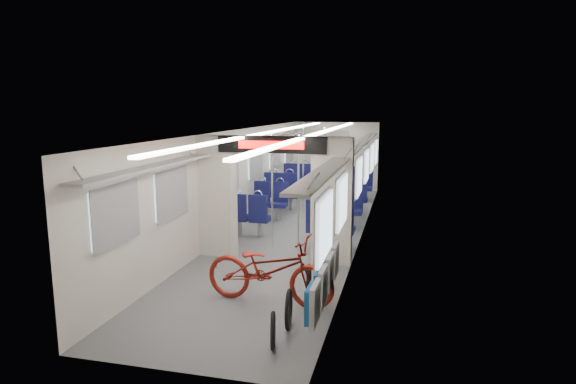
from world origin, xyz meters
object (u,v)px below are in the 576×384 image
Objects in this scene: seat_bay_far_right at (353,187)px; stanchion_far_left at (303,171)px; bike_hoop_a at (273,332)px; seat_bay_near_right at (337,212)px; bike_hoop_b at (289,311)px; bike_hoop_c at (309,282)px; flip_bench at (325,279)px; seat_bay_near_left at (260,206)px; stanchion_far_right at (324,172)px; bicycle at (269,270)px; stanchion_near_left at (272,191)px; stanchion_near_right at (298,195)px; seat_bay_far_left at (291,184)px.

seat_bay_far_right is 1.76m from stanchion_far_left.
bike_hoop_a is 0.20× the size of seat_bay_far_right.
seat_bay_far_right reaches higher than seat_bay_near_right.
bike_hoop_b reaches higher than bike_hoop_c.
bike_hoop_a is at bearing -117.06° from flip_bench.
bike_hoop_b reaches higher than bike_hoop_a.
stanchion_far_right reaches higher than seat_bay_near_left.
bicycle is 0.84× the size of stanchion_far_left.
bike_hoop_a is 0.20× the size of stanchion_near_left.
bicycle is at bearing -71.38° from seat_bay_near_left.
flip_bench is 5.14m from seat_bay_near_left.
stanchion_near_right is at bearing -88.80° from stanchion_far_right.
bicycle is 3.66× the size of bike_hoop_b.
seat_bay_near_left is 0.85× the size of stanchion_far_left.
stanchion_far_right is (0.51, 3.14, 0.00)m from stanchion_near_left.
seat_bay_near_right is at bearing 90.24° from bike_hoop_b.
bike_hoop_a is 3.95m from stanchion_near_right.
bike_hoop_b is 0.23× the size of seat_bay_far_left.
stanchion_near_left is at bearing -104.96° from seat_bay_far_right.
bicycle is at bearing 156.57° from flip_bench.
stanchion_far_left reaches higher than bicycle.
seat_bay_near_left is 1.96m from stanchion_far_left.
stanchion_near_right is (1.29, -4.77, 0.58)m from seat_bay_far_left.
bike_hoop_b is at bearing -79.57° from stanchion_near_right.
seat_bay_near_left is at bearing -110.84° from stanchion_far_left.
bicycle is 0.84× the size of stanchion_far_right.
bicycle is at bearing -96.72° from seat_bay_near_right.
seat_bay_far_right is (1.87, -0.20, -0.01)m from seat_bay_far_left.
seat_bay_near_left is at bearing 167.17° from seat_bay_near_right.
stanchion_near_left reaches higher than seat_bay_far_right.
stanchion_far_right reaches higher than seat_bay_near_right.
bike_hoop_c reaches higher than bike_hoop_a.
seat_bay_near_left is at bearing -126.40° from stanchion_far_right.
stanchion_far_left is at bearing 12.95° from bicycle.
stanchion_far_left is (-1.26, 5.55, 0.93)m from bike_hoop_c.
bicycle is at bearing -86.98° from stanchion_near_right.
bicycle is 0.85× the size of seat_bay_far_left.
bike_hoop_b is at bearing -91.73° from bike_hoop_c.
bicycle is at bearing -75.36° from stanchion_near_left.
stanchion_near_left and stanchion_far_right have the same top height.
seat_bay_far_right reaches higher than bicycle.
bike_hoop_c is at bearing -44.97° from bicycle.
bicycle is 0.93× the size of flip_bench.
stanchion_far_right is (0.56, -0.08, 0.00)m from stanchion_far_left.
bike_hoop_a is 7.39m from stanchion_far_left.
bicycle is 1.37m from bike_hoop_a.
stanchion_near_left reaches higher than bike_hoop_b.
stanchion_far_left is (-1.23, 6.69, 0.91)m from bike_hoop_b.
bike_hoop_a is (-0.46, -0.90, -0.38)m from flip_bench.
bike_hoop_a is at bearing -77.94° from seat_bay_far_left.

